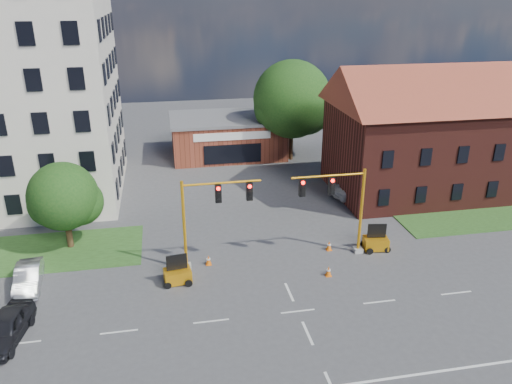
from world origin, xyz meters
The scene contains 18 objects.
ground centered at (0.00, 0.00, 0.00)m, with size 120.00×120.00×0.00m, color #444446.
grass_verge_ne centered at (18.00, 9.00, 0.04)m, with size 14.00×4.00×0.08m, color #294A1B.
lane_markings centered at (0.00, -3.00, 0.01)m, with size 60.00×36.00×0.01m, color silver, non-canonical shape.
brick_shop centered at (0.00, 29.98, 2.16)m, with size 12.40×8.40×4.30m.
townhouse_row centered at (18.00, 16.00, 5.93)m, with size 21.00×11.00×11.50m.
tree_large centered at (6.92, 27.08, 6.27)m, with size 8.56×8.15×10.62m.
tree_nw_front centered at (-13.76, 10.58, 3.79)m, with size 5.01×4.77×6.35m.
signal_mast_west centered at (-4.36, 6.00, 3.92)m, with size 5.30×0.60×6.20m.
signal_mast_east centered at (4.36, 6.00, 3.92)m, with size 5.30×0.60×6.20m.
trailer_west centered at (-6.64, 4.35, 0.59)m, with size 1.79×1.31×1.89m.
trailer_east centered at (7.34, 6.09, 0.60)m, with size 1.83×1.36×1.91m.
cone_a centered at (-6.29, 5.91, 0.34)m, with size 0.40×0.40×0.70m.
cone_b centered at (-4.52, 6.21, 0.34)m, with size 0.40×0.40×0.70m.
cone_c centered at (2.94, 3.35, 0.34)m, with size 0.40×0.40×0.70m.
cone_d centered at (4.08, 6.64, 0.34)m, with size 0.40×0.40×0.70m.
pickup_white centered at (9.90, 15.69, 0.75)m, with size 2.49×5.40×1.50m, color silver.
sedan_dark centered at (-15.71, 0.43, 0.76)m, with size 1.79×4.46×1.52m, color black.
sedan_silver_front centered at (-15.73, 5.56, 0.68)m, with size 1.45×4.15×1.37m, color #A1A4A9.
Camera 1 is at (-6.83, -23.10, 17.20)m, focal length 35.00 mm.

